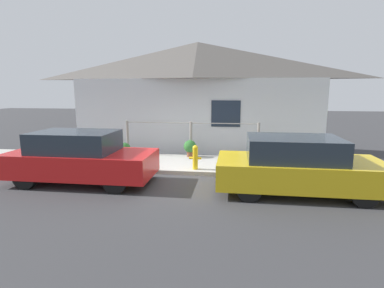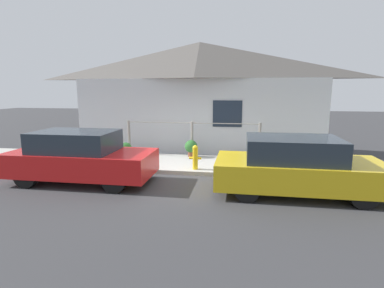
{
  "view_description": "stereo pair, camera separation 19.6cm",
  "coord_description": "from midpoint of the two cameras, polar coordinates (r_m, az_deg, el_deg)",
  "views": [
    {
      "loc": [
        1.56,
        -8.48,
        2.5
      ],
      "look_at": [
        0.3,
        0.3,
        0.9
      ],
      "focal_mm": 28.0,
      "sensor_mm": 36.0,
      "label": 1
    },
    {
      "loc": [
        1.75,
        -8.45,
        2.5
      ],
      "look_at": [
        0.3,
        0.3,
        0.9
      ],
      "focal_mm": 28.0,
      "sensor_mm": 36.0,
      "label": 2
    }
  ],
  "objects": [
    {
      "name": "fence",
      "position": [
        10.86,
        0.52,
        1.3
      ],
      "size": [
        4.9,
        0.1,
        1.26
      ],
      "color": "gray",
      "rests_on": "sidewalk"
    },
    {
      "name": "potted_plant_by_fence",
      "position": [
        10.79,
        -11.98,
        -1.01
      ],
      "size": [
        0.43,
        0.43,
        0.56
      ],
      "color": "brown",
      "rests_on": "sidewalk"
    },
    {
      "name": "house",
      "position": [
        12.58,
        1.88,
        14.65
      ],
      "size": [
        10.17,
        2.23,
        4.42
      ],
      "color": "silver",
      "rests_on": "ground_plane"
    },
    {
      "name": "car_left",
      "position": [
        8.67,
        -19.89,
        -2.36
      ],
      "size": [
        3.9,
        1.64,
        1.41
      ],
      "rotation": [
        0.0,
        0.0,
        0.01
      ],
      "color": "red",
      "rests_on": "ground_plane"
    },
    {
      "name": "sidewalk",
      "position": [
        10.05,
        -0.36,
        -3.81
      ],
      "size": [
        24.0,
        2.29,
        0.12
      ],
      "color": "#B2AFA8",
      "rests_on": "ground_plane"
    },
    {
      "name": "fire_hydrant",
      "position": [
        9.07,
        1.24,
        -2.44
      ],
      "size": [
        0.38,
        0.17,
        0.74
      ],
      "color": "yellow",
      "rests_on": "sidewalk"
    },
    {
      "name": "ground_plane",
      "position": [
        8.98,
        -1.61,
        -5.94
      ],
      "size": [
        60.0,
        60.0,
        0.0
      ],
      "primitive_type": "plane",
      "color": "#38383A"
    },
    {
      "name": "car_right",
      "position": [
        7.72,
        19.94,
        -4.0
      ],
      "size": [
        3.96,
        1.8,
        1.39
      ],
      "rotation": [
        0.0,
        0.0,
        0.0
      ],
      "color": "gold",
      "rests_on": "ground_plane"
    },
    {
      "name": "potted_plant_near_hydrant",
      "position": [
        10.77,
        0.33,
        -0.6
      ],
      "size": [
        0.45,
        0.45,
        0.61
      ],
      "color": "brown",
      "rests_on": "sidewalk"
    }
  ]
}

